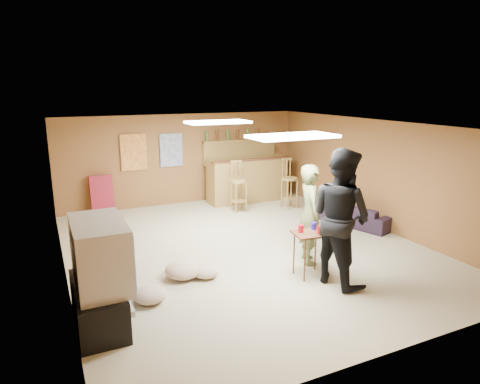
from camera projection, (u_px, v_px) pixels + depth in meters
name	position (u px, v px, depth m)	size (l,w,h in m)	color
ground	(245.00, 248.00, 7.72)	(7.00, 7.00, 0.00)	tan
ceiling	(245.00, 125.00, 7.20)	(6.00, 7.00, 0.02)	silver
wall_back	(183.00, 159.00, 10.53)	(6.00, 0.02, 2.20)	brown
wall_front	(394.00, 260.00, 4.39)	(6.00, 0.02, 2.20)	brown
wall_left	(60.00, 209.00, 6.21)	(0.02, 7.00, 2.20)	brown
wall_right	(377.00, 174.00, 8.70)	(0.02, 7.00, 2.20)	brown
tv_stand	(98.00, 304.00, 5.22)	(0.55, 1.30, 0.50)	black
dvd_box	(117.00, 308.00, 5.33)	(0.35, 0.50, 0.08)	#B2B2B7
tv_body	(100.00, 254.00, 5.09)	(0.60, 1.10, 0.80)	#B2B2B7
tv_screen	(126.00, 249.00, 5.22)	(0.02, 0.95, 0.65)	navy
bar_counter	(247.00, 180.00, 10.80)	(2.00, 0.60, 1.10)	olive
bar_lip	(252.00, 160.00, 10.45)	(2.10, 0.12, 0.05)	#462616
bar_shelf	(240.00, 140.00, 10.97)	(2.00, 0.18, 0.05)	olive
bar_backing	(239.00, 152.00, 11.06)	(2.00, 0.14, 0.60)	olive
poster_left	(134.00, 152.00, 9.94)	(0.60, 0.03, 0.85)	#BF3F26
poster_right	(171.00, 150.00, 10.31)	(0.55, 0.03, 0.80)	#334C99
folding_chair_stack	(102.00, 195.00, 9.68)	(0.50, 0.14, 0.90)	maroon
ceiling_panel_front	(293.00, 136.00, 5.89)	(1.20, 0.60, 0.04)	white
ceiling_panel_back	(218.00, 122.00, 8.26)	(1.20, 0.60, 0.04)	white
person_olive	(310.00, 214.00, 6.93)	(0.60, 0.39, 1.65)	#646E40
person_black	(340.00, 217.00, 6.17)	(0.98, 0.76, 2.01)	black
sofa	(356.00, 214.00, 8.98)	(1.57, 0.61, 0.46)	black
tray_table	(310.00, 254.00, 6.53)	(0.53, 0.43, 0.69)	#462616
cup_red_near	(301.00, 229.00, 6.44)	(0.09, 0.09, 0.12)	#B70C18
cup_red_far	(320.00, 230.00, 6.38)	(0.09, 0.09, 0.12)	#B70C18
cup_blue	(314.00, 226.00, 6.58)	(0.08, 0.08, 0.11)	#22169C
bar_stool_left	(239.00, 185.00, 9.86)	(0.40, 0.40, 1.26)	olive
bar_stool_right	(290.00, 182.00, 10.15)	(0.40, 0.40, 1.25)	olive
cushion_near_tv	(183.00, 270.00, 6.51)	(0.55, 0.55, 0.25)	tan
cushion_mid	(206.00, 271.00, 6.53)	(0.40, 0.40, 0.18)	tan
cushion_far	(150.00, 295.00, 5.77)	(0.46, 0.46, 0.21)	tan
bottle_row	(233.00, 135.00, 10.83)	(1.48, 0.08, 0.26)	#3F7233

